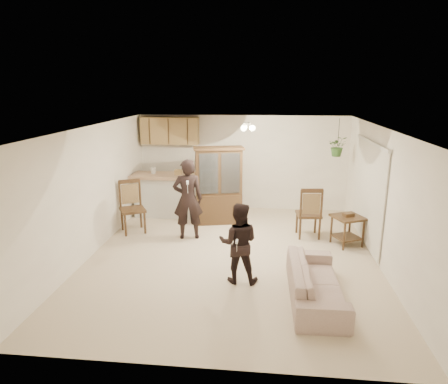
# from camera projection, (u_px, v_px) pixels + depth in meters

# --- Properties ---
(floor) EXTENTS (6.50, 6.50, 0.00)m
(floor) POSITION_uv_depth(u_px,v_px,m) (232.00, 256.00, 7.84)
(floor) COLOR #B9AB8C
(floor) RESTS_ON ground
(ceiling) EXTENTS (5.50, 6.50, 0.02)m
(ceiling) POSITION_uv_depth(u_px,v_px,m) (233.00, 128.00, 7.19)
(ceiling) COLOR white
(ceiling) RESTS_ON wall_back
(wall_back) EXTENTS (5.50, 0.02, 2.50)m
(wall_back) POSITION_uv_depth(u_px,v_px,m) (242.00, 163.00, 10.64)
(wall_back) COLOR white
(wall_back) RESTS_ON ground
(wall_front) EXTENTS (5.50, 0.02, 2.50)m
(wall_front) POSITION_uv_depth(u_px,v_px,m) (207.00, 272.00, 4.39)
(wall_front) COLOR white
(wall_front) RESTS_ON ground
(wall_left) EXTENTS (0.02, 6.50, 2.50)m
(wall_left) POSITION_uv_depth(u_px,v_px,m) (92.00, 191.00, 7.79)
(wall_left) COLOR white
(wall_left) RESTS_ON ground
(wall_right) EXTENTS (0.02, 6.50, 2.50)m
(wall_right) POSITION_uv_depth(u_px,v_px,m) (383.00, 199.00, 7.24)
(wall_right) COLOR white
(wall_right) RESTS_ON ground
(breakfast_bar) EXTENTS (1.60, 0.55, 1.00)m
(breakfast_bar) POSITION_uv_depth(u_px,v_px,m) (168.00, 197.00, 10.15)
(breakfast_bar) COLOR silver
(breakfast_bar) RESTS_ON floor
(bar_top) EXTENTS (1.75, 0.70, 0.08)m
(bar_top) POSITION_uv_depth(u_px,v_px,m) (167.00, 176.00, 10.01)
(bar_top) COLOR tan
(bar_top) RESTS_ON breakfast_bar
(upper_cabinets) EXTENTS (1.50, 0.34, 0.70)m
(upper_cabinets) POSITION_uv_depth(u_px,v_px,m) (170.00, 131.00, 10.44)
(upper_cabinets) COLOR brown
(upper_cabinets) RESTS_ON wall_back
(vertical_blinds) EXTENTS (0.06, 2.30, 2.10)m
(vertical_blinds) POSITION_uv_depth(u_px,v_px,m) (368.00, 194.00, 8.14)
(vertical_blinds) COLOR beige
(vertical_blinds) RESTS_ON wall_right
(ceiling_fixture) EXTENTS (0.36, 0.36, 0.20)m
(ceiling_fixture) POSITION_uv_depth(u_px,v_px,m) (247.00, 127.00, 8.35)
(ceiling_fixture) COLOR beige
(ceiling_fixture) RESTS_ON ceiling
(hanging_plant) EXTENTS (0.43, 0.37, 0.48)m
(hanging_plant) POSITION_uv_depth(u_px,v_px,m) (338.00, 146.00, 9.43)
(hanging_plant) COLOR #235120
(hanging_plant) RESTS_ON ceiling
(plant_cord) EXTENTS (0.01, 0.01, 0.65)m
(plant_cord) POSITION_uv_depth(u_px,v_px,m) (339.00, 133.00, 9.35)
(plant_cord) COLOR black
(plant_cord) RESTS_ON ceiling
(sofa) EXTENTS (0.76, 1.88, 0.73)m
(sofa) POSITION_uv_depth(u_px,v_px,m) (316.00, 277.00, 6.17)
(sofa) COLOR beige
(sofa) RESTS_ON floor
(adult) EXTENTS (0.73, 0.55, 1.80)m
(adult) POSITION_uv_depth(u_px,v_px,m) (188.00, 198.00, 8.56)
(adult) COLOR black
(adult) RESTS_ON floor
(child) EXTENTS (0.67, 0.53, 1.35)m
(child) POSITION_uv_depth(u_px,v_px,m) (239.00, 244.00, 6.67)
(child) COLOR black
(child) RESTS_ON floor
(china_hutch) EXTENTS (1.25, 0.71, 1.85)m
(china_hutch) POSITION_uv_depth(u_px,v_px,m) (219.00, 186.00, 9.54)
(china_hutch) COLOR #341F12
(china_hutch) RESTS_ON floor
(side_table) EXTENTS (0.76, 0.76, 0.70)m
(side_table) POSITION_uv_depth(u_px,v_px,m) (347.00, 230.00, 8.31)
(side_table) COLOR #341F12
(side_table) RESTS_ON floor
(chair_bar) EXTENTS (0.71, 0.71, 1.18)m
(chair_bar) POSITION_uv_depth(u_px,v_px,m) (133.00, 218.00, 9.06)
(chair_bar) COLOR #341F12
(chair_bar) RESTS_ON floor
(chair_hutch_left) EXTENTS (0.51, 0.51, 0.96)m
(chair_hutch_left) POSITION_uv_depth(u_px,v_px,m) (192.00, 200.00, 10.74)
(chair_hutch_left) COLOR #341F12
(chair_hutch_left) RESTS_ON floor
(chair_hutch_right) EXTENTS (0.55, 0.55, 1.15)m
(chair_hutch_right) POSITION_uv_depth(u_px,v_px,m) (308.00, 222.00, 8.79)
(chair_hutch_right) COLOR #341F12
(chair_hutch_right) RESTS_ON floor
(controller_adult) EXTENTS (0.08, 0.16, 0.05)m
(controller_adult) POSITION_uv_depth(u_px,v_px,m) (188.00, 182.00, 8.05)
(controller_adult) COLOR white
(controller_adult) RESTS_ON adult
(controller_child) EXTENTS (0.04, 0.12, 0.04)m
(controller_child) POSITION_uv_depth(u_px,v_px,m) (237.00, 241.00, 6.31)
(controller_child) COLOR white
(controller_child) RESTS_ON child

